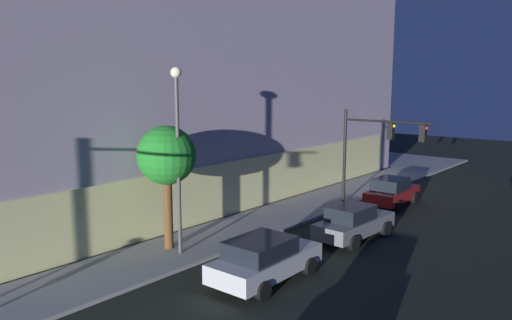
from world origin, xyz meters
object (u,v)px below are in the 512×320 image
traffic_light_far_corner (377,141)px  car_silver (264,259)px  modern_building (110,36)px  sidewalk_tree (167,157)px  car_red (392,192)px  car_grey (353,222)px  street_lamp_sidewalk (178,138)px

traffic_light_far_corner → car_silver: bearing=-173.1°
modern_building → sidewalk_tree: (-8.31, -16.18, -6.49)m
car_silver → car_red: size_ratio=1.09×
sidewalk_tree → car_grey: sidewalk_tree is taller
street_lamp_sidewalk → sidewalk_tree: size_ratio=1.45×
street_lamp_sidewalk → car_grey: bearing=-34.2°
street_lamp_sidewalk → sidewalk_tree: bearing=82.6°
car_grey → car_red: bearing=11.1°
sidewalk_tree → car_red: 14.45m
car_silver → car_grey: 6.31m
traffic_light_far_corner → car_silver: traffic_light_far_corner is taller
modern_building → car_red: (5.21, -20.12, -9.73)m
traffic_light_far_corner → car_grey: (-5.32, -1.57, -3.18)m
street_lamp_sidewalk → car_red: (13.63, -3.08, -4.11)m
car_silver → car_red: 13.42m
car_silver → traffic_light_far_corner: bearing=6.9°
traffic_light_far_corner → car_grey: traffic_light_far_corner is taller
traffic_light_far_corner → car_red: (1.73, -0.19, -3.15)m
sidewalk_tree → car_grey: (6.46, -5.32, -3.27)m
traffic_light_far_corner → street_lamp_sidewalk: bearing=166.3°
traffic_light_far_corner → car_red: bearing=-6.2°
street_lamp_sidewalk → car_silver: size_ratio=1.65×
car_silver → car_red: car_red is taller
modern_building → car_silver: (-8.16, -21.35, -9.75)m
street_lamp_sidewalk → car_red: size_ratio=1.80×
car_grey → traffic_light_far_corner: bearing=16.4°
traffic_light_far_corner → street_lamp_sidewalk: 12.28m
modern_building → street_lamp_sidewalk: size_ratio=4.46×
sidewalk_tree → car_grey: bearing=-39.5°
street_lamp_sidewalk → car_silver: (0.26, -4.31, -4.13)m
sidewalk_tree → car_red: sidewalk_tree is taller
car_red → traffic_light_far_corner: bearing=173.8°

